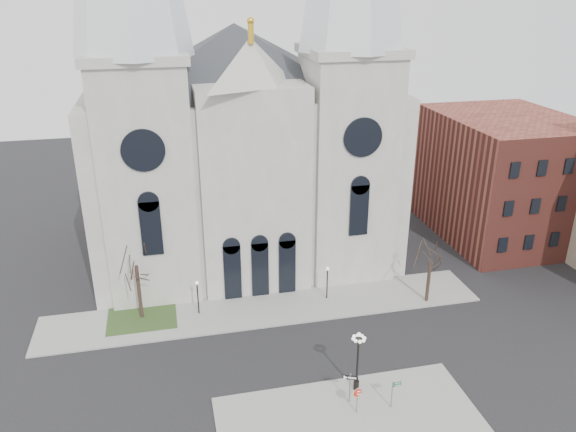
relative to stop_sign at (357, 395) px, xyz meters
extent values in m
plane|color=black|center=(-3.67, 3.68, -1.67)|extent=(160.00, 160.00, 0.00)
cube|color=gray|center=(-0.67, -1.32, -1.60)|extent=(18.00, 10.00, 0.14)
cube|color=gray|center=(-3.67, 14.68, -1.60)|extent=(40.00, 6.00, 0.14)
cube|color=#2A481E|center=(-14.67, 15.68, -1.58)|extent=(6.00, 5.00, 0.18)
cube|color=#A09D95|center=(-3.67, 29.68, 7.33)|extent=(30.00, 24.00, 18.00)
pyramid|color=#2D3035|center=(-3.67, 29.68, 22.33)|extent=(33.00, 26.40, 6.00)
cube|color=#A09D95|center=(-13.17, 21.18, 9.33)|extent=(8.00, 8.00, 22.00)
cylinder|color=black|center=(-13.17, 17.13, 13.33)|extent=(3.60, 0.30, 3.60)
cube|color=#A09D95|center=(5.83, 21.18, 9.33)|extent=(8.00, 8.00, 22.00)
cylinder|color=black|center=(5.83, 17.13, 13.33)|extent=(3.60, 0.30, 3.60)
cube|color=#A09D95|center=(-3.67, 19.68, 8.08)|extent=(10.00, 5.00, 19.50)
pyramid|color=#A09D95|center=(-3.67, 19.68, 19.83)|extent=(11.00, 5.00, 4.00)
cube|color=brown|center=(26.33, 25.68, 5.33)|extent=(14.00, 18.00, 14.00)
cylinder|color=black|center=(-14.67, 15.68, 0.96)|extent=(0.32, 0.32, 5.25)
cylinder|color=black|center=(11.33, 12.68, 0.43)|extent=(0.32, 0.32, 4.20)
cylinder|color=black|center=(-9.67, 15.18, -0.03)|extent=(0.12, 0.12, 3.00)
sphere|color=white|center=(-9.67, 15.18, 1.57)|extent=(0.32, 0.32, 0.32)
cylinder|color=black|center=(2.33, 15.18, -0.03)|extent=(0.12, 0.12, 3.00)
sphere|color=white|center=(2.33, 15.18, 1.57)|extent=(0.32, 0.32, 0.32)
cylinder|color=slate|center=(0.00, 0.00, -0.51)|extent=(0.08, 0.08, 2.04)
cylinder|color=red|center=(0.00, 0.00, 0.20)|extent=(0.70, 0.19, 0.71)
cylinder|color=white|center=(0.00, 0.00, 0.20)|extent=(0.75, 0.18, 0.76)
cube|color=white|center=(0.00, 0.00, 0.31)|extent=(0.39, 0.10, 0.09)
cube|color=white|center=(0.00, 0.00, 0.08)|extent=(0.44, 0.11, 0.09)
cylinder|color=black|center=(0.78, 2.32, 0.63)|extent=(0.15, 0.15, 4.32)
cylinder|color=black|center=(0.78, 2.32, -1.15)|extent=(0.41, 0.41, 0.75)
sphere|color=white|center=(0.78, 2.32, 3.22)|extent=(0.30, 0.30, 0.30)
cylinder|color=slate|center=(-0.13, 1.15, -0.32)|extent=(0.10, 0.10, 2.41)
cube|color=black|center=(-0.13, 1.15, 0.60)|extent=(1.00, 0.42, 0.34)
cylinder|color=slate|center=(2.54, -0.03, -0.44)|extent=(0.09, 0.09, 2.18)
cube|color=#0B5221|center=(2.88, 0.00, 0.51)|extent=(0.62, 0.09, 0.15)
cube|color=#0B5221|center=(2.88, 0.00, 0.31)|extent=(0.62, 0.09, 0.15)
camera|label=1|loc=(-11.41, -28.85, 26.02)|focal=35.00mm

